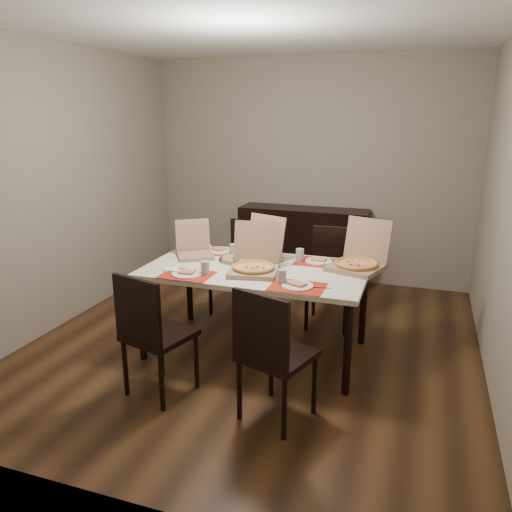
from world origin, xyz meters
name	(u,v)px	position (x,y,z in m)	size (l,w,h in m)	color
ground	(254,344)	(0.00, 0.00, -0.01)	(3.80, 4.00, 0.02)	#442915
room_walls	(270,141)	(0.00, 0.43, 1.73)	(3.84, 4.02, 2.62)	gray
sideboard	(303,246)	(0.00, 1.78, 0.45)	(1.50, 0.40, 0.90)	black
dining_table	(256,275)	(0.06, -0.13, 0.68)	(1.80, 1.00, 0.75)	beige
chair_near_left	(152,331)	(-0.40, -1.04, 0.51)	(0.52, 0.52, 0.93)	black
chair_near_right	(271,351)	(0.48, -1.06, 0.51)	(0.53, 0.53, 0.93)	black
chair_far_left	(240,264)	(-0.38, 0.66, 0.51)	(0.54, 0.54, 0.93)	black
chair_far_right	(331,272)	(0.55, 0.68, 0.51)	(0.43, 0.43, 0.93)	black
setting_near_left	(190,272)	(-0.37, -0.47, 0.77)	(0.45, 0.30, 0.11)	red
setting_near_right	(293,283)	(0.47, -0.47, 0.77)	(0.45, 0.30, 0.11)	red
setting_far_left	(221,250)	(-0.39, 0.20, 0.77)	(0.46, 0.30, 0.11)	red
setting_far_right	(313,259)	(0.47, 0.18, 0.77)	(0.45, 0.30, 0.11)	red
napkin_loose	(259,272)	(0.13, -0.25, 0.76)	(0.12, 0.11, 0.02)	white
pizza_box_center	(254,265)	(0.09, -0.24, 0.81)	(0.44, 0.48, 0.38)	#937055
pizza_box_right	(358,262)	(0.86, 0.10, 0.81)	(0.50, 0.53, 0.39)	#937055
pizza_box_left	(194,250)	(-0.57, 0.03, 0.81)	(0.44, 0.45, 0.31)	#937055
pizza_box_extra	(255,255)	(0.00, 0.02, 0.81)	(0.49, 0.52, 0.38)	#937055
faina_plate	(235,259)	(-0.18, 0.01, 0.76)	(0.28, 0.28, 0.03)	black
dip_bowl	(277,259)	(0.17, 0.10, 0.76)	(0.11, 0.11, 0.03)	white
soda_bottle	(182,237)	(-0.77, 0.17, 0.87)	(0.09, 0.09, 0.28)	silver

